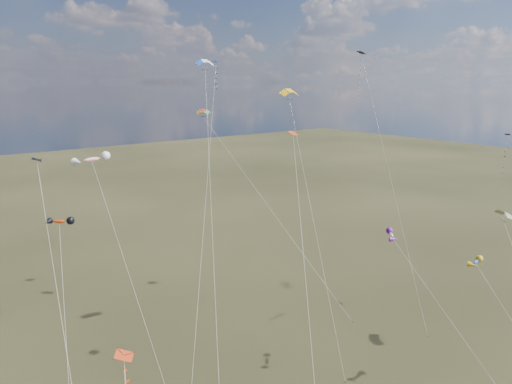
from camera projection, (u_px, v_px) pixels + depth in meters
diamond_black_high at (363, 87)px, 64.87m from camera, size 6.55×18.25×34.67m
diamond_navy_tall at (215, 96)px, 64.49m from camera, size 19.27×23.42×33.45m
diamond_black_mid at (51, 248)px, 38.69m from camera, size 2.98×16.72×23.72m
diamond_navy_right at (510, 167)px, 60.80m from camera, size 8.53×17.47×23.80m
diamond_orange_center at (300, 214)px, 44.24m from camera, size 11.95×17.18×25.33m
parafoil_yellow at (290, 92)px, 55.64m from camera, size 6.80×16.30×30.02m
parafoil_blue_white at (205, 63)px, 55.38m from camera, size 12.88×20.69×33.46m
parafoil_striped at (505, 212)px, 52.37m from camera, size 8.29×12.77×16.48m
parafoil_tricolor at (204, 113)px, 62.82m from camera, size 10.59×21.26×27.04m
novelty_orange_black at (59, 222)px, 46.71m from camera, size 4.53×11.04×16.95m
novelty_white_purple at (392, 236)px, 48.37m from camera, size 5.15×12.86×14.99m
novelty_redwhite_stripe at (92, 160)px, 50.24m from camera, size 4.05×13.35×22.70m
novelty_blue_yellow at (477, 263)px, 45.95m from camera, size 2.10×11.11×13.13m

